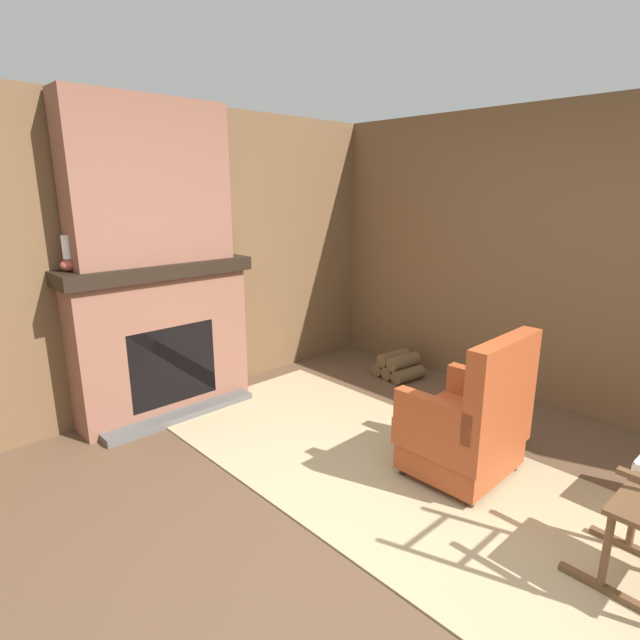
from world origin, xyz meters
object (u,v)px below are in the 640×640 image
Objects in this scene: armchair at (469,426)px; storage_case at (197,250)px; oil_lamp_vase at (68,259)px; decorative_plate_on_mantel at (150,248)px; firewood_stack at (398,366)px.

storage_case is (-2.32, -0.55, 0.97)m from armchair.
storage_case is (0.00, 1.02, -0.02)m from oil_lamp_vase.
oil_lamp_vase is 0.62m from decorative_plate_on_mantel.
firewood_stack is at bearing 71.20° from oil_lamp_vase.
oil_lamp_vase is 1.08× the size of decorative_plate_on_mantel.
firewood_stack is 2.13× the size of storage_case.
firewood_stack is at bearing 65.64° from decorative_plate_on_mantel.
oil_lamp_vase is at bearing -108.80° from firewood_stack.
firewood_stack is at bearing -38.80° from armchair.
storage_case is (-0.91, -1.65, 1.22)m from firewood_stack.
armchair is at bearing 34.14° from oil_lamp_vase.
decorative_plate_on_mantel is at bearing 21.34° from armchair.
oil_lamp_vase is (-2.32, -1.57, 0.99)m from armchair.
firewood_stack is 1.75× the size of oil_lamp_vase.
armchair is 2.72m from decorative_plate_on_mantel.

